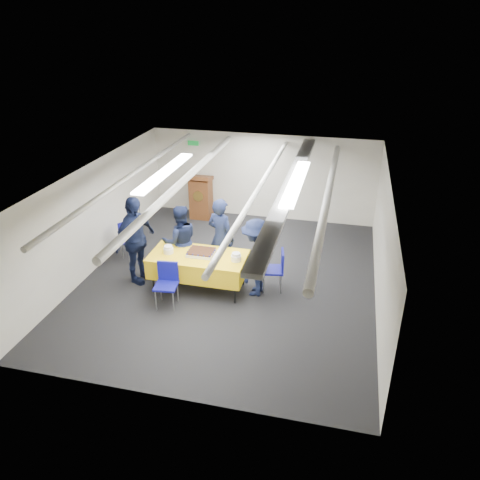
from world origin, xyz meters
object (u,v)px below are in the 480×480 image
object	(u,v)px
serving_table	(198,264)
sailor_c	(135,240)
podium	(201,196)
sailor_d	(256,258)
chair_left	(129,237)
sheet_cake	(201,252)
sailor_a	(221,238)
chair_right	(277,266)
sailor_b	(180,241)
chair_near	(167,280)

from	to	relation	value
serving_table	sailor_c	size ratio (longest dim) A/B	1.03
podium	sailor_d	size ratio (longest dim) A/B	0.78
sailor_d	serving_table	bearing A→B (deg)	-79.67
chair_left	sailor_c	distance (m)	1.16
sheet_cake	sailor_c	bearing A→B (deg)	-179.02
serving_table	sailor_a	world-z (taller)	sailor_a
sheet_cake	chair_right	bearing A→B (deg)	11.19
chair_left	sailor_b	xyz separation A→B (m)	(1.40, -0.45, 0.26)
chair_left	sailor_b	distance (m)	1.49
podium	chair_near	size ratio (longest dim) A/B	1.44
sheet_cake	sailor_c	distance (m)	1.40
serving_table	podium	size ratio (longest dim) A/B	1.54
sailor_a	chair_left	bearing A→B (deg)	15.31
sailor_b	sailor_d	xyz separation A→B (m)	(1.70, -0.37, 0.01)
chair_left	sailor_b	size ratio (longest dim) A/B	0.55
chair_right	podium	bearing A→B (deg)	129.27
sheet_cake	sailor_c	world-z (taller)	sailor_c
sheet_cake	podium	distance (m)	3.69
serving_table	chair_near	xyz separation A→B (m)	(-0.41, -0.67, -0.03)
sailor_c	sheet_cake	bearing A→B (deg)	-72.19
chair_right	sailor_b	xyz separation A→B (m)	(-2.08, 0.14, 0.26)
podium	sailor_a	xyz separation A→B (m)	(1.37, -2.87, 0.25)
sailor_b	chair_right	bearing A→B (deg)	147.38
podium	sailor_c	world-z (taller)	sailor_c
podium	sailor_d	bearing A→B (deg)	-56.97
sheet_cake	sailor_d	xyz separation A→B (m)	(1.09, 0.07, -0.02)
chair_near	sailor_c	world-z (taller)	sailor_c
chair_near	sailor_d	distance (m)	1.76
serving_table	sailor_d	world-z (taller)	sailor_d
sheet_cake	chair_left	world-z (taller)	chair_left
serving_table	podium	xyz separation A→B (m)	(-1.09, 3.55, 0.05)
sailor_b	sailor_c	size ratio (longest dim) A/B	0.85
podium	chair_right	world-z (taller)	podium
sailor_a	sailor_d	xyz separation A→B (m)	(0.86, -0.57, -0.07)
sheet_cake	sailor_b	xyz separation A→B (m)	(-0.60, 0.43, -0.02)
serving_table	chair_right	size ratio (longest dim) A/B	2.22
chair_right	chair_left	bearing A→B (deg)	170.49
podium	sailor_c	distance (m)	3.55
sheet_cake	chair_near	world-z (taller)	chair_near
sailor_b	sailor_a	bearing A→B (deg)	164.95
sailor_d	chair_right	bearing A→B (deg)	125.30
chair_left	sailor_d	xyz separation A→B (m)	(3.09, -0.81, 0.27)
chair_near	chair_right	world-z (taller)	same
chair_right	sailor_d	xyz separation A→B (m)	(-0.39, -0.23, 0.27)
serving_table	sheet_cake	xyz separation A→B (m)	(0.06, 0.04, 0.26)
sheet_cake	podium	bearing A→B (deg)	108.05
podium	sailor_c	size ratio (longest dim) A/B	0.67
podium	sailor_b	xyz separation A→B (m)	(0.54, -3.07, 0.18)
podium	chair_left	distance (m)	2.76
sheet_cake	podium	xyz separation A→B (m)	(-1.14, 3.50, -0.20)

